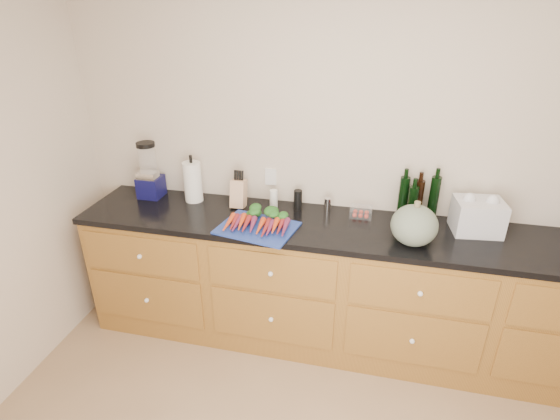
% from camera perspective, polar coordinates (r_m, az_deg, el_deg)
% --- Properties ---
extents(wall_back, '(4.10, 0.05, 2.60)m').
position_cam_1_polar(wall_back, '(3.01, 10.11, 6.74)').
color(wall_back, beige).
rests_on(wall_back, ground).
extents(cabinets, '(3.60, 0.64, 0.90)m').
position_cam_1_polar(cabinets, '(3.11, 8.47, -10.21)').
color(cabinets, brown).
rests_on(cabinets, ground).
extents(countertop, '(3.64, 0.62, 0.04)m').
position_cam_1_polar(countertop, '(2.86, 9.08, -2.54)').
color(countertop, black).
rests_on(countertop, cabinets).
extents(cutting_board, '(0.53, 0.44, 0.01)m').
position_cam_1_polar(cutting_board, '(2.79, -2.98, -2.35)').
color(cutting_board, navy).
rests_on(cutting_board, countertop).
extents(carrots, '(0.42, 0.31, 0.06)m').
position_cam_1_polar(carrots, '(2.81, -2.77, -1.42)').
color(carrots, '#E5471A').
rests_on(carrots, cutting_board).
extents(squash, '(0.27, 0.27, 0.25)m').
position_cam_1_polar(squash, '(2.69, 17.13, -1.93)').
color(squash, '#556454').
rests_on(squash, countertop).
extents(blender_appliance, '(0.16, 0.16, 0.41)m').
position_cam_1_polar(blender_appliance, '(3.33, -16.72, 4.60)').
color(blender_appliance, '#0E0E42').
rests_on(blender_appliance, countertop).
extents(paper_towel, '(0.13, 0.13, 0.29)m').
position_cam_1_polar(paper_towel, '(3.19, -11.32, 3.63)').
color(paper_towel, white).
rests_on(paper_towel, countertop).
extents(knife_block, '(0.10, 0.10, 0.19)m').
position_cam_1_polar(knife_block, '(3.07, -5.43, 2.17)').
color(knife_block, tan).
rests_on(knife_block, countertop).
extents(grinder_salt, '(0.06, 0.06, 0.13)m').
position_cam_1_polar(grinder_salt, '(3.06, -0.83, 1.49)').
color(grinder_salt, white).
rests_on(grinder_salt, countertop).
extents(grinder_pepper, '(0.06, 0.06, 0.14)m').
position_cam_1_polar(grinder_pepper, '(3.02, 2.35, 1.31)').
color(grinder_pepper, black).
rests_on(grinder_pepper, countertop).
extents(canister_chrome, '(0.05, 0.05, 0.11)m').
position_cam_1_polar(canister_chrome, '(3.00, 6.21, 0.61)').
color(canister_chrome, silver).
rests_on(canister_chrome, countertop).
extents(tomato_box, '(0.15, 0.12, 0.07)m').
position_cam_1_polar(tomato_box, '(2.99, 10.53, -0.23)').
color(tomato_box, white).
rests_on(tomato_box, countertop).
extents(bottles, '(0.25, 0.13, 0.31)m').
position_cam_1_polar(bottles, '(2.99, 17.46, 1.25)').
color(bottles, black).
rests_on(bottles, countertop).
extents(grocery_bag, '(0.31, 0.26, 0.21)m').
position_cam_1_polar(grocery_bag, '(2.98, 24.38, -0.75)').
color(grocery_bag, white).
rests_on(grocery_bag, countertop).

